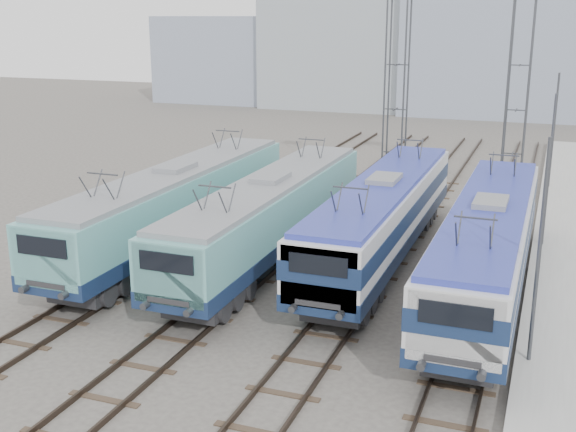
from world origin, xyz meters
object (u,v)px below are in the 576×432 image
at_px(locomotive_center_left, 269,213).
at_px(mast_rear, 553,133).
at_px(mast_mid, 549,174).
at_px(catenary_tower_east, 519,81).
at_px(locomotive_far_left, 174,202).
at_px(catenary_tower_west, 397,80).
at_px(locomotive_center_right, 382,213).
at_px(locomotive_far_right, 487,241).
at_px(mast_front, 539,258).

height_order(locomotive_center_left, mast_rear, mast_rear).
bearing_deg(mast_mid, locomotive_center_left, -151.81).
relative_size(catenary_tower_east, mast_mid, 1.71).
height_order(locomotive_far_left, catenary_tower_west, catenary_tower_west).
bearing_deg(locomotive_center_right, locomotive_far_right, -28.15).
distance_m(catenary_tower_east, mast_rear, 4.28).
xyz_separation_m(locomotive_center_right, catenary_tower_west, (-2.25, 12.33, 4.40)).
distance_m(mast_mid, mast_rear, 12.00).
distance_m(catenary_tower_west, mast_mid, 12.16).
bearing_deg(catenary_tower_east, locomotive_far_left, -129.98).
bearing_deg(catenary_tower_east, catenary_tower_west, -162.90).
xyz_separation_m(locomotive_far_left, catenary_tower_west, (6.75, 13.80, 4.40)).
bearing_deg(locomotive_far_right, locomotive_center_right, 151.85).
xyz_separation_m(mast_mid, mast_rear, (0.00, 12.00, 0.00)).
bearing_deg(locomotive_far_right, locomotive_center_left, 174.14).
xyz_separation_m(locomotive_far_right, mast_mid, (1.85, 6.74, 1.26)).
xyz_separation_m(locomotive_center_left, catenary_tower_east, (8.75, 15.81, 4.46)).
height_order(locomotive_center_right, locomotive_far_right, locomotive_far_right).
bearing_deg(locomotive_far_left, mast_front, -21.99).
height_order(locomotive_center_right, catenary_tower_east, catenary_tower_east).
xyz_separation_m(locomotive_center_left, mast_mid, (10.85, 5.81, 1.32)).
relative_size(locomotive_far_left, mast_front, 2.57).
height_order(catenary_tower_east, mast_rear, catenary_tower_east).
bearing_deg(catenary_tower_west, catenary_tower_east, 17.10).
bearing_deg(mast_mid, mast_front, -90.00).
distance_m(locomotive_center_right, mast_front, 10.04).
xyz_separation_m(locomotive_far_right, catenary_tower_east, (-0.25, 16.74, 4.40)).
bearing_deg(locomotive_far_left, mast_mid, 20.70).
bearing_deg(mast_mid, catenary_tower_west, 137.07).
bearing_deg(mast_mid, locomotive_far_right, -105.35).
xyz_separation_m(catenary_tower_east, mast_mid, (2.10, -10.00, -3.14)).
bearing_deg(locomotive_far_right, mast_front, -70.63).
bearing_deg(mast_front, catenary_tower_east, 95.45).
relative_size(locomotive_center_right, catenary_tower_west, 1.46).
height_order(mast_front, mast_mid, same).
relative_size(locomotive_center_right, mast_mid, 2.50).
height_order(locomotive_far_left, mast_front, mast_front).
relative_size(locomotive_center_left, locomotive_center_right, 1.00).
xyz_separation_m(locomotive_center_left, locomotive_center_right, (4.50, 1.48, 0.06)).
height_order(locomotive_far_left, mast_mid, mast_mid).
bearing_deg(catenary_tower_east, mast_front, -84.55).
relative_size(locomotive_center_right, mast_rear, 2.50).
height_order(locomotive_far_right, catenary_tower_east, catenary_tower_east).
bearing_deg(locomotive_center_right, mast_front, -50.37).
distance_m(locomotive_far_left, catenary_tower_west, 15.98).
xyz_separation_m(locomotive_center_left, catenary_tower_west, (2.25, 13.81, 4.46)).
bearing_deg(locomotive_far_left, mast_rear, 49.23).
height_order(catenary_tower_west, mast_rear, catenary_tower_west).
xyz_separation_m(catenary_tower_east, mast_front, (2.10, -22.00, -3.14)).
xyz_separation_m(locomotive_far_left, locomotive_center_left, (4.50, -0.01, -0.06)).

